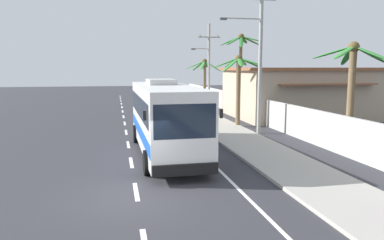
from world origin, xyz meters
name	(u,v)px	position (x,y,z in m)	size (l,w,h in m)	color
ground_plane	(138,200)	(0.00, 0.00, 0.00)	(160.00, 160.00, 0.00)	#303035
sidewalk_kerb	(236,137)	(6.80, 10.00, 0.07)	(3.20, 90.00, 0.14)	#A8A399
lane_markings	(159,129)	(2.36, 14.42, 0.00)	(3.83, 71.00, 0.01)	white
boundary_wall	(268,113)	(10.60, 14.00, 1.00)	(0.24, 60.00, 1.99)	#B2B2AD
coach_bus_foreground	(165,116)	(1.80, 6.63, 1.97)	(3.07, 10.75, 3.78)	white
motorcycle_beside_bus	(184,118)	(4.33, 14.96, 0.65)	(0.56, 1.96, 1.59)	black
utility_pole_mid	(259,53)	(8.67, 11.25, 5.38)	(3.75, 0.24, 10.16)	#9E9E99
utility_pole_far	(208,65)	(8.55, 24.36, 4.64)	(2.97, 0.24, 8.71)	#9E9E99
palm_nearest	(241,55)	(10.05, 18.90, 5.52)	(3.68, 3.49, 7.30)	brown
palm_second	(352,78)	(10.96, 4.58, 3.87)	(3.69, 3.65, 5.67)	brown
palm_third	(239,75)	(8.32, 14.27, 3.82)	(3.61, 3.70, 5.33)	brown
palm_fourth	(205,73)	(8.62, 26.26, 3.84)	(3.95, 3.94, 5.33)	brown
roadside_building	(298,92)	(15.44, 18.58, 2.22)	(12.22, 9.90, 4.41)	tan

